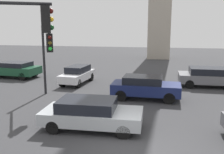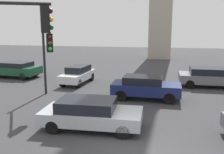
# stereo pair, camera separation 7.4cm
# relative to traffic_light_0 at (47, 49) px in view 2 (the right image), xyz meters

# --- Properties ---
(ground_plane) EXTENTS (91.76, 91.76, 0.00)m
(ground_plane) POSITION_rel_traffic_light_0_xyz_m (5.53, -5.49, -3.21)
(ground_plane) COLOR #38383A
(traffic_light_0) EXTENTS (2.00, 3.17, 4.57)m
(traffic_light_0) POSITION_rel_traffic_light_0_xyz_m (0.00, 0.00, 0.00)
(traffic_light_0) COLOR black
(traffic_light_0) RESTS_ON ground_plane
(car_0) EXTENTS (1.95, 4.04, 1.41)m
(car_0) POSITION_rel_traffic_light_0_xyz_m (0.24, 4.98, -2.47)
(car_0) COLOR silver
(car_0) RESTS_ON ground_plane
(car_1) EXTENTS (4.31, 1.97, 1.46)m
(car_1) POSITION_rel_traffic_light_0_xyz_m (5.83, 1.50, -2.43)
(car_1) COLOR navy
(car_1) RESTS_ON ground_plane
(car_2) EXTENTS (4.80, 2.54, 1.39)m
(car_2) POSITION_rel_traffic_light_0_xyz_m (-6.13, 6.31, -2.46)
(car_2) COLOR #19472D
(car_2) RESTS_ON ground_plane
(car_3) EXTENTS (4.69, 2.16, 1.45)m
(car_3) POSITION_rel_traffic_light_0_xyz_m (10.42, 5.79, -2.44)
(car_3) COLOR slate
(car_3) RESTS_ON ground_plane
(car_8) EXTENTS (4.53, 2.10, 1.35)m
(car_8) POSITION_rel_traffic_light_0_xyz_m (3.71, -3.75, -2.50)
(car_8) COLOR #ADB2B7
(car_8) RESTS_ON ground_plane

